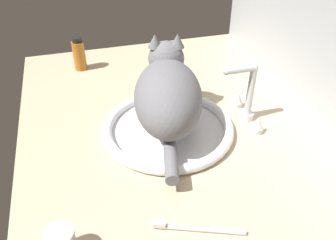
# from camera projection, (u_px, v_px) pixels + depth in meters

# --- Properties ---
(countertop) EXTENTS (1.12, 0.83, 0.03)m
(countertop) POSITION_uv_depth(u_px,v_px,m) (171.00, 130.00, 1.02)
(countertop) COLOR #CCB793
(countertop) RESTS_ON ground
(backsplash_wall) EXTENTS (1.12, 0.02, 0.37)m
(backsplash_wall) POSITION_uv_depth(u_px,v_px,m) (317.00, 58.00, 1.01)
(backsplash_wall) COLOR #B2B7BC
(backsplash_wall) RESTS_ON ground
(sink_basin) EXTENTS (0.36, 0.36, 0.03)m
(sink_basin) POSITION_uv_depth(u_px,v_px,m) (168.00, 128.00, 0.99)
(sink_basin) COLOR white
(sink_basin) RESTS_ON countertop
(faucet) EXTENTS (0.17, 0.11, 0.18)m
(faucet) POSITION_uv_depth(u_px,v_px,m) (247.00, 98.00, 1.00)
(faucet) COLOR silver
(faucet) RESTS_ON countertop
(cat) EXTENTS (0.40, 0.24, 0.21)m
(cat) POSITION_uv_depth(u_px,v_px,m) (168.00, 92.00, 0.94)
(cat) COLOR slate
(cat) RESTS_ON sink_basin
(amber_bottle) EXTENTS (0.04, 0.04, 0.12)m
(amber_bottle) POSITION_uv_depth(u_px,v_px,m) (79.00, 54.00, 1.26)
(amber_bottle) COLOR #B2661E
(amber_bottle) RESTS_ON countertop
(toothbrush) EXTENTS (0.08, 0.18, 0.02)m
(toothbrush) POSITION_uv_depth(u_px,v_px,m) (197.00, 229.00, 0.73)
(toothbrush) COLOR silver
(toothbrush) RESTS_ON countertop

